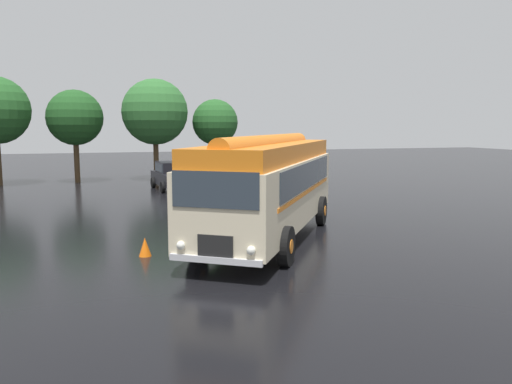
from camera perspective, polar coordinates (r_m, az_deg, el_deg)
ground_plane at (r=17.14m, az=-1.21°, el=-5.17°), size 120.00×120.00×0.00m
vintage_bus at (r=16.59m, az=1.53°, el=1.05°), size 7.63×9.75×3.49m
car_near_left at (r=30.37m, az=-9.59°, el=1.88°), size 2.31×4.36×1.66m
car_mid_left at (r=30.75m, az=-4.56°, el=2.03°), size 2.32×4.37×1.66m
tree_left_of_centre at (r=35.63m, az=-20.17°, el=8.09°), size 3.69×3.69×6.20m
tree_centre at (r=35.89m, az=-11.50°, el=8.92°), size 4.57×4.57×7.06m
tree_right_of_centre at (r=36.62m, az=-4.81°, el=7.92°), size 3.30×3.30×5.73m
traffic_cone at (r=14.97m, az=-12.57°, el=-6.14°), size 0.36×0.36×0.55m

